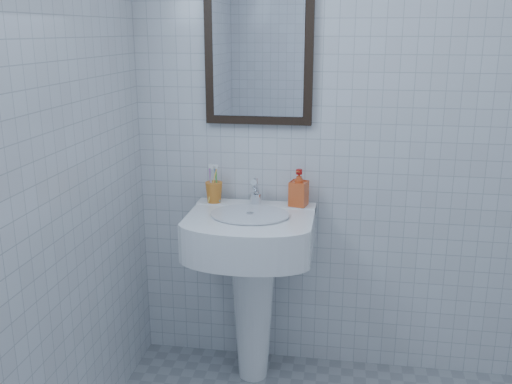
# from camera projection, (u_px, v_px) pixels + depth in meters

# --- Properties ---
(wall_back) EXTENTS (2.20, 0.02, 2.50)m
(wall_back) POSITION_uv_depth(u_px,v_px,m) (366.00, 124.00, 2.63)
(wall_back) COLOR silver
(wall_back) RESTS_ON ground
(washbasin) EXTENTS (0.57, 0.42, 0.88)m
(washbasin) POSITION_uv_depth(u_px,v_px,m) (252.00, 268.00, 2.68)
(washbasin) COLOR white
(washbasin) RESTS_ON ground
(faucet) EXTENTS (0.05, 0.12, 0.14)m
(faucet) POSITION_uv_depth(u_px,v_px,m) (256.00, 194.00, 2.69)
(faucet) COLOR silver
(faucet) RESTS_ON washbasin
(toothbrush_cup) EXTENTS (0.09, 0.09, 0.10)m
(toothbrush_cup) POSITION_uv_depth(u_px,v_px,m) (214.00, 192.00, 2.73)
(toothbrush_cup) COLOR orange
(toothbrush_cup) RESTS_ON washbasin
(soap_dispenser) EXTENTS (0.10, 0.10, 0.17)m
(soap_dispenser) POSITION_uv_depth(u_px,v_px,m) (299.00, 188.00, 2.67)
(soap_dispenser) COLOR #BD3612
(soap_dispenser) RESTS_ON washbasin
(wall_mirror) EXTENTS (0.50, 0.04, 0.62)m
(wall_mirror) POSITION_uv_depth(u_px,v_px,m) (259.00, 57.00, 2.61)
(wall_mirror) COLOR black
(wall_mirror) RESTS_ON wall_back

